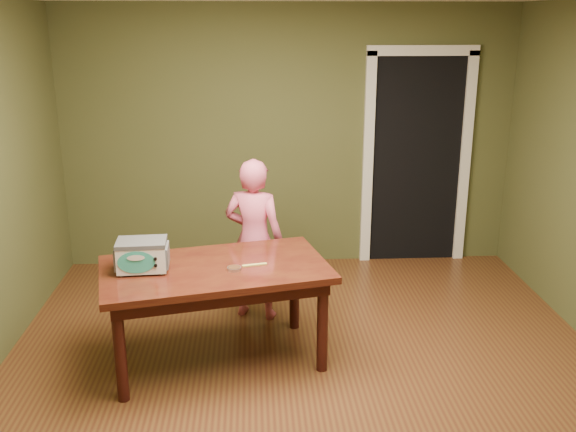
{
  "coord_description": "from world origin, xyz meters",
  "views": [
    {
      "loc": [
        -0.37,
        -3.83,
        2.44
      ],
      "look_at": [
        -0.09,
        1.0,
        0.95
      ],
      "focal_mm": 40.0,
      "sensor_mm": 36.0,
      "label": 1
    }
  ],
  "objects": [
    {
      "name": "floor",
      "position": [
        0.0,
        0.0,
        0.0
      ],
      "size": [
        5.0,
        5.0,
        0.0
      ],
      "primitive_type": "plane",
      "color": "brown",
      "rests_on": "ground"
    },
    {
      "name": "room_shell",
      "position": [
        0.0,
        0.0,
        1.71
      ],
      "size": [
        4.52,
        5.02,
        2.61
      ],
      "color": "#494D29",
      "rests_on": "ground"
    },
    {
      "name": "toy_oven",
      "position": [
        -1.15,
        0.4,
        0.87
      ],
      "size": [
        0.38,
        0.27,
        0.22
      ],
      "rotation": [
        0.0,
        0.0,
        0.06
      ],
      "color": "#4C4F54",
      "rests_on": "dining_table"
    },
    {
      "name": "doorway",
      "position": [
        1.3,
        2.78,
        1.06
      ],
      "size": [
        1.1,
        0.66,
        2.25
      ],
      "color": "black",
      "rests_on": "ground"
    },
    {
      "name": "child",
      "position": [
        -0.36,
        1.21,
        0.69
      ],
      "size": [
        0.58,
        0.46,
        1.37
      ],
      "primitive_type": "imported",
      "rotation": [
        0.0,
        0.0,
        2.83
      ],
      "color": "#DF5B7D",
      "rests_on": "floor"
    },
    {
      "name": "dining_table",
      "position": [
        -0.65,
        0.46,
        0.65
      ],
      "size": [
        1.76,
        1.23,
        0.75
      ],
      "rotation": [
        0.0,
        0.0,
        0.22
      ],
      "color": "#38100C",
      "rests_on": "floor"
    },
    {
      "name": "baking_pan",
      "position": [
        -0.51,
        0.38,
        0.76
      ],
      "size": [
        0.1,
        0.1,
        0.02
      ],
      "color": "silver",
      "rests_on": "dining_table"
    },
    {
      "name": "spatula",
      "position": [
        -0.37,
        0.46,
        0.75
      ],
      "size": [
        0.18,
        0.07,
        0.01
      ],
      "primitive_type": "cube",
      "rotation": [
        0.0,
        0.0,
        0.23
      ],
      "color": "#DCD75F",
      "rests_on": "dining_table"
    }
  ]
}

